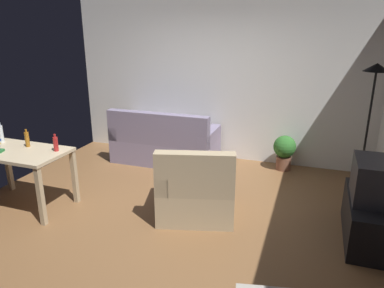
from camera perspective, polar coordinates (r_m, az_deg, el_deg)
ground_plane at (r=4.69m, az=-3.21°, el=-10.55°), size 5.20×4.40×0.02m
wall_rear at (r=6.27m, az=4.30°, el=9.92°), size 5.20×0.10×2.70m
couch at (r=6.19m, az=-4.37°, el=-0.11°), size 1.73×0.84×0.92m
tv_stand at (r=4.45m, az=25.85°, el=-10.59°), size 0.44×1.10×0.48m
tv at (r=4.26m, az=26.74°, el=-5.12°), size 0.41×0.60×0.44m
torchiere_lamp at (r=5.06m, az=26.54°, el=6.82°), size 0.32×0.32×1.81m
desk at (r=5.04m, az=-25.50°, el=-2.08°), size 1.21×0.72×0.76m
potted_plant at (r=6.02m, az=14.34°, el=-0.94°), size 0.36×0.36×0.57m
armchair at (r=4.44m, az=0.64°, el=-7.48°), size 1.09×1.05×0.92m
bottle_clear at (r=5.43m, az=-27.87°, el=1.45°), size 0.06×0.06×0.27m
bottle_amber at (r=5.08m, az=-24.52°, el=0.70°), size 0.05×0.05×0.23m
bottle_red at (r=4.77m, az=-20.66°, el=0.04°), size 0.06×0.06×0.22m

